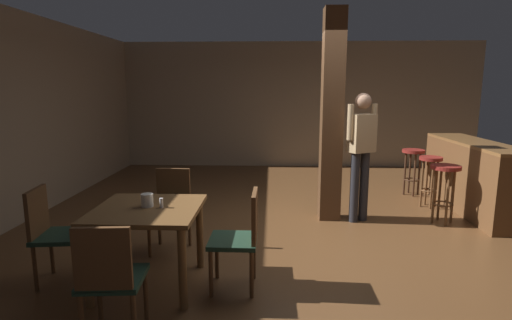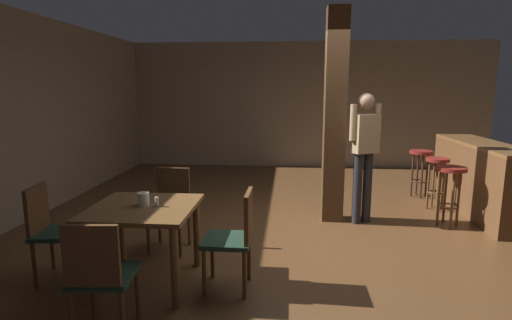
{
  "view_description": "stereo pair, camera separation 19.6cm",
  "coord_description": "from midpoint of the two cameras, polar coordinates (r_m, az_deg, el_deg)",
  "views": [
    {
      "loc": [
        -0.62,
        -4.66,
        1.78
      ],
      "look_at": [
        -0.81,
        -0.07,
        0.95
      ],
      "focal_mm": 28.0,
      "sensor_mm": 36.0,
      "label": 1
    },
    {
      "loc": [
        -0.43,
        -4.65,
        1.78
      ],
      "look_at": [
        -0.81,
        -0.07,
        0.95
      ],
      "focal_mm": 28.0,
      "sensor_mm": 36.0,
      "label": 2
    }
  ],
  "objects": [
    {
      "name": "chair_east",
      "position": [
        3.59,
        -1.34,
        -10.6
      ],
      "size": [
        0.42,
        0.42,
        0.89
      ],
      "color": "#1E3828",
      "rests_on": "ground_plane"
    },
    {
      "name": "napkin_cup",
      "position": [
        3.73,
        -14.39,
        -5.41
      ],
      "size": [
        0.11,
        0.11,
        0.12
      ],
      "primitive_type": "cylinder",
      "color": "silver",
      "rests_on": "dining_table"
    },
    {
      "name": "pillar",
      "position": [
        5.42,
        12.2,
        5.96
      ],
      "size": [
        0.28,
        0.28,
        2.8
      ],
      "primitive_type": "cube",
      "color": "#4C301C",
      "rests_on": "ground_plane"
    },
    {
      "name": "bar_counter",
      "position": [
        6.54,
        29.58,
        -2.22
      ],
      "size": [
        0.56,
        2.22,
        1.02
      ],
      "color": "brown",
      "rests_on": "ground_plane"
    },
    {
      "name": "bar_stool_near",
      "position": [
        5.76,
        26.88,
        -2.73
      ],
      "size": [
        0.38,
        0.38,
        0.79
      ],
      "color": "maroon",
      "rests_on": "ground_plane"
    },
    {
      "name": "chair_north",
      "position": [
        4.55,
        -10.9,
        -6.25
      ],
      "size": [
        0.43,
        0.43,
        0.89
      ],
      "color": "#1E3828",
      "rests_on": "ground_plane"
    },
    {
      "name": "ground_plane",
      "position": [
        5.02,
        10.61,
        -10.76
      ],
      "size": [
        10.8,
        10.8,
        0.0
      ],
      "primitive_type": "plane",
      "color": "brown"
    },
    {
      "name": "standing_person",
      "position": [
        5.42,
        16.2,
        1.56
      ],
      "size": [
        0.45,
        0.33,
        1.72
      ],
      "color": "tan",
      "rests_on": "ground_plane"
    },
    {
      "name": "wall_back",
      "position": [
        9.18,
        8.06,
        7.75
      ],
      "size": [
        8.0,
        0.1,
        2.8
      ],
      "primitive_type": "cube",
      "color": "gray",
      "rests_on": "ground_plane"
    },
    {
      "name": "salt_shaker",
      "position": [
        3.67,
        -12.52,
        -5.85
      ],
      "size": [
        0.03,
        0.03,
        0.09
      ],
      "primitive_type": "cylinder",
      "color": "silver",
      "rests_on": "dining_table"
    },
    {
      "name": "dining_table",
      "position": [
        3.76,
        -14.32,
        -8.24
      ],
      "size": [
        0.92,
        0.92,
        0.74
      ],
      "color": "brown",
      "rests_on": "ground_plane"
    },
    {
      "name": "bar_stool_far",
      "position": [
        7.13,
        23.17,
        -0.27
      ],
      "size": [
        0.36,
        0.36,
        0.77
      ],
      "color": "maroon",
      "rests_on": "ground_plane"
    },
    {
      "name": "chair_west",
      "position": [
        4.17,
        -26.0,
        -8.63
      ],
      "size": [
        0.47,
        0.47,
        0.89
      ],
      "color": "#1E3828",
      "rests_on": "ground_plane"
    },
    {
      "name": "chair_south",
      "position": [
        3.07,
        -19.66,
        -14.98
      ],
      "size": [
        0.45,
        0.45,
        0.89
      ],
      "color": "#1E3828",
      "rests_on": "ground_plane"
    },
    {
      "name": "bar_stool_mid",
      "position": [
        6.49,
        25.22,
        -1.51
      ],
      "size": [
        0.33,
        0.33,
        0.77
      ],
      "color": "maroon",
      "rests_on": "ground_plane"
    }
  ]
}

